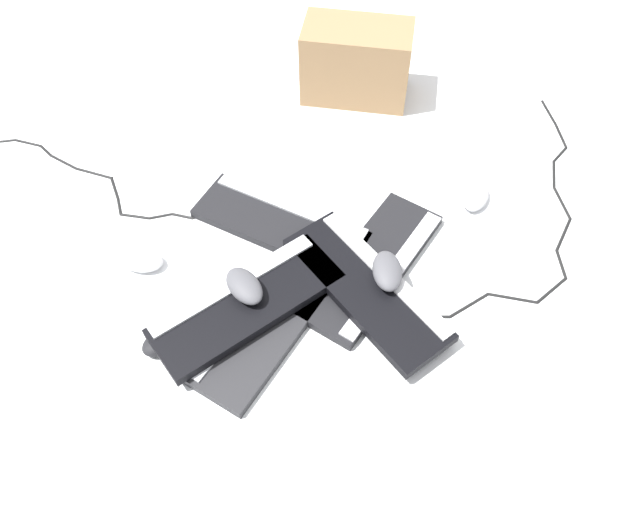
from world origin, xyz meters
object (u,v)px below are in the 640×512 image
Objects in this scene: mouse_1 at (166,339)px; mouse_4 at (244,286)px; keyboard_1 at (373,266)px; mouse_0 at (387,271)px; mouse_2 at (141,260)px; keyboard_0 at (270,320)px; keyboard_4 at (367,287)px; keyboard_2 at (281,224)px; cardboard_box at (356,62)px; keyboard_3 at (247,303)px; mouse_3 at (475,195)px.

mouse_4 is at bearing -5.66° from mouse_1.
mouse_0 is (0.04, 0.05, 0.07)m from keyboard_1.
mouse_2 is (-0.14, -0.19, 0.00)m from mouse_1.
keyboard_0 and keyboard_1 have the same top height.
keyboard_4 is at bearing 16.56° from keyboard_1.
keyboard_2 is 1.46× the size of cardboard_box.
mouse_2 is 0.29m from mouse_4.
mouse_2 is at bearing -39.73° from keyboard_2.
keyboard_2 is 4.07× the size of mouse_1.
cardboard_box reaches higher than keyboard_0.
cardboard_box is (-0.79, -0.15, 0.03)m from mouse_4.
keyboard_0 is at bearing -42.35° from keyboard_4.
keyboard_3 is (0.26, -0.19, 0.03)m from keyboard_1.
keyboard_0 is at bearing -22.72° from mouse_1.
keyboard_3 is 0.27m from keyboard_4.
mouse_4 is (0.24, -0.20, 0.07)m from keyboard_1.
mouse_0 reaches higher than mouse_3.
keyboard_4 is at bearing -20.96° from mouse_1.
keyboard_2 is 4.07× the size of mouse_4.
mouse_1 is (0.41, -0.04, 0.01)m from keyboard_2.
keyboard_3 is at bearing 98.08° from mouse_0.
keyboard_4 reaches higher than keyboard_0.
keyboard_4 is 0.46m from mouse_1.
mouse_3 is at bearing 166.33° from keyboard_4.
keyboard_1 is 4.06× the size of mouse_4.
mouse_0 is at bearing 138.98° from keyboard_0.
mouse_3 reaches higher than keyboard_1.
mouse_0 and mouse_4 have the same top height.
keyboard_0 is 0.23m from mouse_1.
mouse_3 is 1.00× the size of mouse_4.
keyboard_0 is 0.28m from keyboard_2.
mouse_1 is (0.41, -0.30, 0.01)m from keyboard_1.
mouse_1 is 1.00× the size of mouse_2.
mouse_0 is 1.00× the size of mouse_2.
mouse_3 is (-0.41, 0.10, -0.02)m from keyboard_4.
mouse_1 reaches higher than keyboard_2.
keyboard_3 reaches higher than mouse_1.
mouse_2 is at bearing -86.72° from keyboard_3.
mouse_2 is at bearing -69.35° from keyboard_4.
mouse_0 is at bearing -174.63° from mouse_2.
mouse_1 is at bearing 141.14° from mouse_3.
keyboard_3 reaches higher than keyboard_2.
keyboard_4 reaches higher than mouse_2.
keyboard_0 is 4.02× the size of mouse_3.
keyboard_3 is 0.66m from mouse_3.
keyboard_1 is 0.56m from mouse_2.
keyboard_0 is 0.95× the size of keyboard_3.
mouse_0 is at bearing 34.35° from cardboard_box.
keyboard_3 is 0.32m from mouse_0.
mouse_2 reaches higher than keyboard_1.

